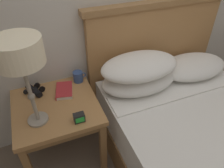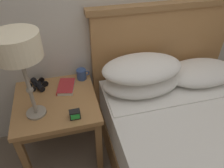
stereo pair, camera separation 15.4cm
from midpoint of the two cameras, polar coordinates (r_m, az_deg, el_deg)
The scene contains 7 objects.
nightstand at distance 1.64m, azimuth -16.85°, elevation -7.25°, with size 0.58×0.58×0.58m.
bed at distance 1.67m, azimuth 21.79°, elevation -17.60°, with size 1.23×1.98×1.12m.
table_lamp at distance 1.24m, azimuth -26.47°, elevation 6.69°, with size 0.26×0.26×0.57m.
book_on_nightstand at distance 1.67m, azimuth -15.02°, elevation -1.73°, with size 0.16×0.21×0.03m.
binoculars_pair at distance 1.73m, azimuth -22.12°, elevation -1.68°, with size 0.16×0.16×0.05m.
coffee_mug at distance 1.74m, azimuth -11.35°, elevation 1.82°, with size 0.10×0.08×0.08m.
alarm_clock at distance 1.42m, azimuth -11.69°, elevation -8.75°, with size 0.07×0.05×0.06m.
Camera 1 is at (-0.75, -0.56, 1.62)m, focal length 35.00 mm.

